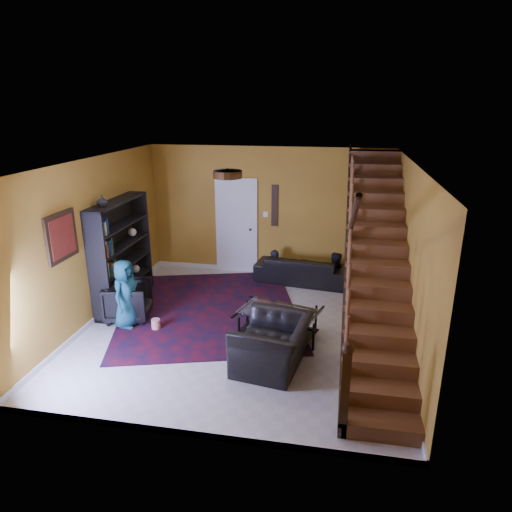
{
  "coord_description": "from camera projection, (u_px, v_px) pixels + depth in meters",
  "views": [
    {
      "loc": [
        1.51,
        -6.85,
        3.67
      ],
      "look_at": [
        0.17,
        0.4,
        1.18
      ],
      "focal_mm": 32.0,
      "sensor_mm": 36.0,
      "label": 1
    }
  ],
  "objects": [
    {
      "name": "vase",
      "position": [
        102.0,
        201.0,
        7.65
      ],
      "size": [
        0.18,
        0.18,
        0.19
      ],
      "primitive_type": "imported",
      "color": "#999999",
      "rests_on": "bookshelf"
    },
    {
      "name": "door",
      "position": [
        237.0,
        227.0,
        10.15
      ],
      "size": [
        0.82,
        0.05,
        2.05
      ],
      "primitive_type": "cube",
      "color": "silver",
      "rests_on": "floor"
    },
    {
      "name": "popcorn_bucket",
      "position": [
        156.0,
        324.0,
        7.73
      ],
      "size": [
        0.15,
        0.15,
        0.17
      ],
      "primitive_type": "cylinder",
      "rotation": [
        0.0,
        0.0,
        0.04
      ],
      "color": "red",
      "rests_on": "rug"
    },
    {
      "name": "staircase",
      "position": [
        376.0,
        258.0,
        7.0
      ],
      "size": [
        0.95,
        5.02,
        3.18
      ],
      "color": "brown",
      "rests_on": "floor"
    },
    {
      "name": "person_adult_a",
      "position": [
        274.0,
        274.0,
        9.93
      ],
      "size": [
        0.43,
        0.3,
        1.12
      ],
      "primitive_type": "imported",
      "rotation": [
        0.0,
        0.0,
        3.06
      ],
      "color": "black",
      "rests_on": "sofa"
    },
    {
      "name": "bowl",
      "position": [
        297.0,
        315.0,
        7.15
      ],
      "size": [
        0.26,
        0.26,
        0.06
      ],
      "primitive_type": "imported",
      "rotation": [
        0.0,
        0.0,
        0.13
      ],
      "color": "#999999",
      "rests_on": "coffee_table"
    },
    {
      "name": "cup_b",
      "position": [
        261.0,
        310.0,
        7.29
      ],
      "size": [
        0.13,
        0.13,
        0.1
      ],
      "primitive_type": "imported",
      "rotation": [
        0.0,
        0.0,
        -0.26
      ],
      "color": "#999999",
      "rests_on": "coffee_table"
    },
    {
      "name": "room",
      "position": [
        192.0,
        290.0,
        9.27
      ],
      "size": [
        5.5,
        5.5,
        5.5
      ],
      "color": "gold",
      "rests_on": "ground"
    },
    {
      "name": "person_child",
      "position": [
        125.0,
        294.0,
        7.69
      ],
      "size": [
        0.45,
        0.63,
        1.2
      ],
      "primitive_type": "imported",
      "rotation": [
        0.0,
        0.0,
        1.45
      ],
      "color": "#1B5867",
      "rests_on": "armchair_left"
    },
    {
      "name": "cup_a",
      "position": [
        262.0,
        310.0,
        7.27
      ],
      "size": [
        0.17,
        0.17,
        0.1
      ],
      "primitive_type": "imported",
      "rotation": [
        0.0,
        0.0,
        -0.29
      ],
      "color": "#999999",
      "rests_on": "coffee_table"
    },
    {
      "name": "sofa",
      "position": [
        301.0,
        269.0,
        9.73
      ],
      "size": [
        2.01,
        1.0,
        0.56
      ],
      "primitive_type": "imported",
      "rotation": [
        0.0,
        0.0,
        3.01
      ],
      "color": "black",
      "rests_on": "floor"
    },
    {
      "name": "rug",
      "position": [
        209.0,
        309.0,
        8.5
      ],
      "size": [
        4.06,
        4.37,
        0.02
      ],
      "primitive_type": "cube",
      "rotation": [
        0.0,
        0.0,
        0.28
      ],
      "color": "#450C18",
      "rests_on": "floor"
    },
    {
      "name": "armchair_right",
      "position": [
        272.0,
        344.0,
        6.55
      ],
      "size": [
        1.15,
        1.27,
        0.74
      ],
      "primitive_type": "imported",
      "rotation": [
        0.0,
        0.0,
        -1.73
      ],
      "color": "black",
      "rests_on": "floor"
    },
    {
      "name": "person_adult_b",
      "position": [
        334.0,
        278.0,
        9.71
      ],
      "size": [
        0.58,
        0.47,
        1.14
      ],
      "primitive_type": "imported",
      "rotation": [
        0.0,
        0.0,
        3.08
      ],
      "color": "black",
      "rests_on": "sofa"
    },
    {
      "name": "armchair_left",
      "position": [
        128.0,
        301.0,
        8.05
      ],
      "size": [
        0.89,
        0.88,
        0.69
      ],
      "primitive_type": "imported",
      "rotation": [
        0.0,
        0.0,
        1.78
      ],
      "color": "black",
      "rests_on": "floor"
    },
    {
      "name": "framed_picture",
      "position": [
        62.0,
        237.0,
        6.86
      ],
      "size": [
        0.04,
        0.74,
        0.74
      ],
      "primitive_type": "cube",
      "color": "maroon",
      "rests_on": "room"
    },
    {
      "name": "ceiling_fixture",
      "position": [
        228.0,
        174.0,
        6.19
      ],
      "size": [
        0.4,
        0.4,
        0.1
      ],
      "primitive_type": "cylinder",
      "color": "#3F2814",
      "rests_on": "room"
    },
    {
      "name": "floor",
      "position": [
        242.0,
        328.0,
        7.82
      ],
      "size": [
        5.5,
        5.5,
        0.0
      ],
      "primitive_type": "plane",
      "color": "beige",
      "rests_on": "ground"
    },
    {
      "name": "wall_hanging",
      "position": [
        275.0,
        206.0,
        9.84
      ],
      "size": [
        0.14,
        0.03,
        0.9
      ],
      "primitive_type": "cube",
      "color": "black",
      "rests_on": "room"
    },
    {
      "name": "bookshelf",
      "position": [
        122.0,
        255.0,
        8.48
      ],
      "size": [
        0.35,
        1.8,
        2.0
      ],
      "color": "black",
      "rests_on": "floor"
    },
    {
      "name": "coffee_table",
      "position": [
        279.0,
        322.0,
        7.42
      ],
      "size": [
        1.39,
        1.04,
        0.47
      ],
      "rotation": [
        0.0,
        0.0,
        -0.29
      ],
      "color": "black",
      "rests_on": "floor"
    }
  ]
}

